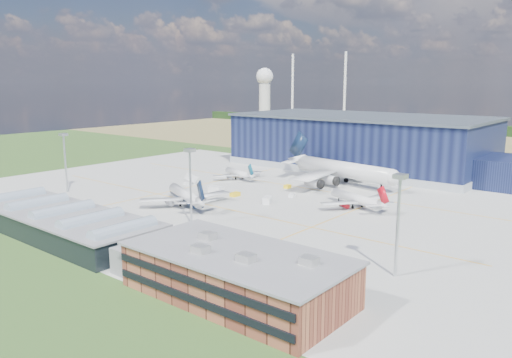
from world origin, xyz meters
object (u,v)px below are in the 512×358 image
light_mast_west (65,153)px  airliner_regional (238,170)px  gse_tug_c (287,187)px  car_b (329,268)px  airstair (191,180)px  hangar (365,145)px  ops_building (237,274)px  light_mast_center (190,174)px  gse_tug_a (235,194)px  airliner_red (356,194)px  airliner_widebody (344,161)px  gse_van_b (267,200)px  light_mast_east (399,209)px  gse_van_a (216,189)px  airliner_navy (186,190)px  gse_cart_a (292,195)px  car_a (282,252)px

light_mast_west → airliner_regional: size_ratio=0.92×
gse_tug_c → car_b: gse_tug_c is taller
light_mast_west → airstair: (25.14, 42.19, -13.90)m
hangar → airliner_regional: hangar is taller
ops_building → light_mast_center: bearing=146.3°
light_mast_west → gse_tug_a: (55.45, 36.02, -14.65)m
light_mast_west → hangar: bearing=63.3°
airliner_red → airliner_widebody: bearing=-33.0°
hangar → gse_van_b: (8.76, -89.70, -10.38)m
light_mast_east → airstair: (-109.86, 42.19, -13.90)m
light_mast_center → light_mast_east: (65.00, 0.00, 0.00)m
gse_van_b → gse_van_a: bearing=152.9°
airliner_widebody → gse_van_a: airliner_widebody is taller
ops_building → light_mast_west: light_mast_west is taller
airliner_regional → gse_tug_c: bearing=-164.0°
hangar → gse_van_a: size_ratio=23.84×
gse_van_b → car_b: gse_van_b is taller
hangar → airliner_regional: 69.26m
airliner_navy → airliner_red: airliner_navy is taller
airliner_navy → gse_cart_a: (21.27, 33.53, -4.93)m
car_b → airliner_red: bearing=17.3°
airliner_red → gse_van_a: airliner_red is taller
light_mast_center → gse_cart_a: light_mast_center is taller
gse_van_a → gse_tug_c: gse_van_a is taller
light_mast_center → gse_tug_a: bearing=112.0°
airliner_widebody → gse_tug_a: airliner_widebody is taller
light_mast_east → gse_tug_a: bearing=155.6°
ops_building → airliner_widebody: 118.07m
airliner_red → gse_van_b: 30.86m
light_mast_east → gse_tug_a: (-79.55, 36.02, -14.65)m
gse_tug_c → gse_tug_a: bearing=-114.0°
airliner_widebody → gse_tug_c: airliner_widebody is taller
airliner_red → gse_van_a: (-52.85, -13.95, -3.44)m
airliner_navy → airliner_regional: airliner_navy is taller
gse_cart_a → gse_van_b: 13.62m
airliner_widebody → car_a: size_ratio=16.43×
ops_building → gse_van_b: size_ratio=8.55×
gse_tug_c → airliner_red: bearing=-25.1°
hangar → airliner_widebody: (12.90, -43.59, -1.73)m
car_a → airliner_widebody: bearing=9.5°
hangar → light_mast_center: bearing=-86.7°
hangar → light_mast_east: bearing=-60.0°
ops_building → gse_tug_a: (-59.56, 66.03, -4.02)m
light_mast_west → airstair: light_mast_west is taller
car_a → airliner_regional: bearing=36.9°
car_a → car_b: 14.87m
ops_building → gse_tug_c: ops_building is taller
airliner_red → gse_tug_a: (-43.01, -13.81, -3.99)m
light_mast_center → gse_cart_a: bearing=87.2°
car_b → airliner_regional: bearing=46.6°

